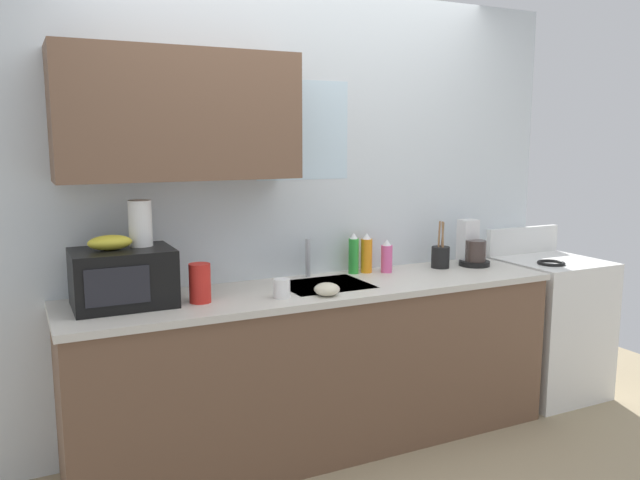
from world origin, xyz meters
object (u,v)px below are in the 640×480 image
at_px(utensil_crock, 440,256).
at_px(stove_range, 549,326).
at_px(coffee_maker, 472,248).
at_px(banana_bunch, 110,243).
at_px(small_bowl, 327,289).
at_px(dish_soap_bottle_orange, 366,254).
at_px(dish_soap_bottle_green, 354,254).
at_px(mug_white, 282,288).
at_px(dish_soap_bottle_pink, 387,257).
at_px(microwave, 123,278).
at_px(paper_towel_roll, 140,223).
at_px(cereal_canister, 200,283).

bearing_deg(utensil_crock, stove_range, -8.17).
xyz_separation_m(stove_range, coffee_maker, (-0.58, 0.10, 0.55)).
height_order(banana_bunch, small_bowl, banana_bunch).
xyz_separation_m(banana_bunch, dish_soap_bottle_orange, (1.46, 0.15, -0.20)).
bearing_deg(dish_soap_bottle_green, mug_white, -149.75).
relative_size(coffee_maker, dish_soap_bottle_pink, 1.44).
bearing_deg(utensil_crock, microwave, -177.83).
xyz_separation_m(stove_range, dish_soap_bottle_pink, (-1.17, 0.15, 0.53)).
distance_m(banana_bunch, dish_soap_bottle_green, 1.40).
distance_m(paper_towel_roll, utensil_crock, 1.81).
bearing_deg(coffee_maker, dish_soap_bottle_pink, 175.75).
distance_m(paper_towel_roll, cereal_canister, 0.40).
bearing_deg(stove_range, paper_towel_roll, 177.87).
bearing_deg(paper_towel_roll, banana_bunch, -161.57).
distance_m(microwave, cereal_canister, 0.36).
bearing_deg(stove_range, coffee_maker, 169.75).
bearing_deg(coffee_maker, dish_soap_bottle_orange, 172.53).
xyz_separation_m(dish_soap_bottle_orange, dish_soap_bottle_pink, (0.11, -0.05, -0.02)).
relative_size(dish_soap_bottle_orange, mug_white, 2.46).
xyz_separation_m(dish_soap_bottle_pink, mug_white, (-0.79, -0.29, -0.04)).
xyz_separation_m(dish_soap_bottle_green, utensil_crock, (0.56, -0.09, -0.04)).
xyz_separation_m(cereal_canister, small_bowl, (0.61, -0.15, -0.06)).
distance_m(microwave, coffee_maker, 2.11).
distance_m(banana_bunch, mug_white, 0.84).
distance_m(coffee_maker, dish_soap_bottle_green, 0.79).
bearing_deg(dish_soap_bottle_orange, cereal_canister, -166.79).
height_order(mug_white, small_bowl, mug_white).
height_order(stove_range, small_bowl, stove_range).
height_order(dish_soap_bottle_pink, cereal_canister, dish_soap_bottle_pink).
relative_size(dish_soap_bottle_orange, cereal_canister, 1.24).
distance_m(microwave, utensil_crock, 1.88).
relative_size(microwave, dish_soap_bottle_green, 1.92).
xyz_separation_m(dish_soap_bottle_green, cereal_canister, (-0.99, -0.26, -0.02)).
relative_size(microwave, paper_towel_roll, 2.09).
height_order(stove_range, cereal_canister, cereal_canister).
relative_size(dish_soap_bottle_green, dish_soap_bottle_pink, 1.23).
xyz_separation_m(microwave, coffee_maker, (2.11, 0.06, -0.03)).
bearing_deg(cereal_canister, banana_bunch, 165.62).
distance_m(cereal_canister, mug_white, 0.40).
distance_m(paper_towel_roll, coffee_maker, 2.03).
xyz_separation_m(banana_bunch, cereal_canister, (0.39, -0.10, -0.21)).
relative_size(coffee_maker, dish_soap_bottle_orange, 1.20).
xyz_separation_m(mug_white, small_bowl, (0.22, -0.06, -0.02)).
bearing_deg(utensil_crock, banana_bunch, -177.93).
distance_m(utensil_crock, small_bowl, 0.99).
xyz_separation_m(paper_towel_roll, dish_soap_bottle_pink, (1.42, 0.05, -0.29)).
bearing_deg(dish_soap_bottle_pink, microwave, -176.08).
height_order(coffee_maker, small_bowl, coffee_maker).
bearing_deg(small_bowl, paper_towel_roll, 160.49).
relative_size(microwave, mug_white, 4.84).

